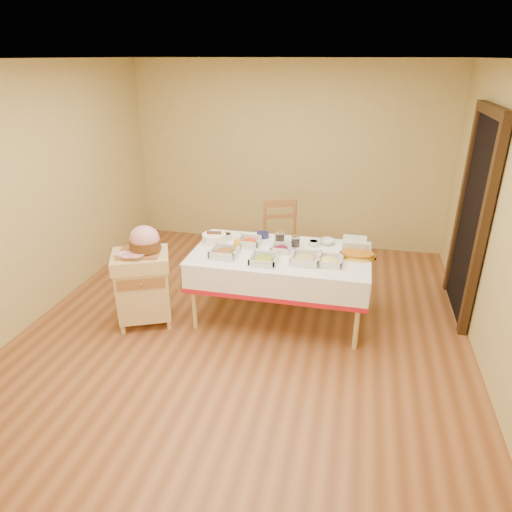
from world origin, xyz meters
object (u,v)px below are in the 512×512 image
(bread_basket, at_px, (214,238))
(preserve_jar_left, at_px, (280,238))
(plate_stack, at_px, (355,244))
(dining_chair, at_px, (282,240))
(dining_table, at_px, (281,267))
(ham_on_board, at_px, (144,242))
(preserve_jar_right, at_px, (296,242))
(butcher_cart, at_px, (143,284))
(brass_platter, at_px, (358,255))
(mustard_bottle, at_px, (237,245))

(bread_basket, bearing_deg, preserve_jar_left, 10.54)
(plate_stack, bearing_deg, dining_chair, 143.08)
(dining_table, height_order, preserve_jar_left, preserve_jar_left)
(preserve_jar_left, relative_size, plate_stack, 0.55)
(dining_table, relative_size, bread_basket, 7.02)
(dining_table, bearing_deg, ham_on_board, -163.44)
(dining_chair, bearing_deg, preserve_jar_right, -69.95)
(butcher_cart, distance_m, plate_stack, 2.25)
(dining_chair, relative_size, plate_stack, 4.05)
(dining_table, distance_m, ham_on_board, 1.42)
(brass_platter, bearing_deg, dining_table, -175.35)
(mustard_bottle, bearing_deg, brass_platter, 6.94)
(bread_basket, distance_m, brass_platter, 1.53)
(ham_on_board, bearing_deg, brass_platter, 12.28)
(brass_platter, bearing_deg, bread_basket, 177.70)
(preserve_jar_right, distance_m, plate_stack, 0.62)
(dining_table, bearing_deg, preserve_jar_right, 59.17)
(plate_stack, bearing_deg, mustard_bottle, -162.63)
(butcher_cart, distance_m, ham_on_board, 0.47)
(butcher_cart, relative_size, bread_basket, 3.06)
(dining_table, xyz_separation_m, preserve_jar_left, (-0.06, 0.25, 0.22))
(butcher_cart, xyz_separation_m, bread_basket, (0.61, 0.55, 0.36))
(dining_chair, xyz_separation_m, brass_platter, (0.93, -0.88, 0.27))
(dining_chair, bearing_deg, plate_stack, -36.92)
(preserve_jar_left, bearing_deg, dining_chair, 97.54)
(butcher_cart, height_order, mustard_bottle, mustard_bottle)
(butcher_cart, relative_size, dining_chair, 0.80)
(mustard_bottle, relative_size, bread_basket, 0.67)
(butcher_cart, bearing_deg, brass_platter, 12.91)
(bread_basket, xyz_separation_m, brass_platter, (1.53, -0.06, -0.03))
(dining_chair, height_order, preserve_jar_left, dining_chair)
(butcher_cart, distance_m, dining_chair, 1.84)
(preserve_jar_left, relative_size, bread_basket, 0.52)
(preserve_jar_right, bearing_deg, preserve_jar_left, 164.02)
(ham_on_board, distance_m, plate_stack, 2.17)
(dining_table, distance_m, preserve_jar_left, 0.34)
(dining_table, bearing_deg, plate_stack, 21.15)
(preserve_jar_right, bearing_deg, ham_on_board, -157.57)
(dining_chair, bearing_deg, dining_table, -80.97)
(brass_platter, bearing_deg, preserve_jar_left, 167.04)
(preserve_jar_right, xyz_separation_m, plate_stack, (0.61, 0.08, -0.00))
(preserve_jar_right, distance_m, mustard_bottle, 0.64)
(mustard_bottle, bearing_deg, preserve_jar_right, 26.92)
(dining_table, xyz_separation_m, dining_chair, (-0.15, 0.95, -0.08))
(ham_on_board, height_order, plate_stack, ham_on_board)
(ham_on_board, relative_size, mustard_bottle, 2.48)
(preserve_jar_left, xyz_separation_m, plate_stack, (0.79, 0.03, -0.01))
(butcher_cart, xyz_separation_m, ham_on_board, (0.04, 0.03, 0.46))
(butcher_cart, bearing_deg, bread_basket, 42.14)
(plate_stack, xyz_separation_m, brass_platter, (0.04, -0.22, -0.03))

